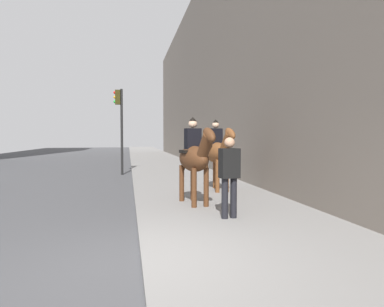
% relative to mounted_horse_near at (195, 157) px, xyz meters
% --- Properties ---
extents(sidewalk_slab, '(120.00, 4.20, 0.12)m').
position_rel_mounted_horse_near_xyz_m(sidewalk_slab, '(-3.72, -0.61, -1.27)').
color(sidewalk_slab, slate).
rests_on(sidewalk_slab, ground).
extents(mounted_horse_near, '(2.14, 0.82, 2.22)m').
position_rel_mounted_horse_near_xyz_m(mounted_horse_near, '(0.00, 0.00, 0.00)').
color(mounted_horse_near, '#4C2B16').
rests_on(mounted_horse_near, sidewalk_slab).
extents(mounted_horse_far, '(2.14, 0.81, 2.28)m').
position_rel_mounted_horse_near_xyz_m(mounted_horse_far, '(2.09, -1.14, 0.05)').
color(mounted_horse_far, brown).
rests_on(mounted_horse_far, sidewalk_slab).
extents(pedestrian_greeting, '(0.31, 0.43, 1.70)m').
position_rel_mounted_horse_near_xyz_m(pedestrian_greeting, '(-1.61, -0.43, -0.23)').
color(pedestrian_greeting, black).
rests_on(pedestrian_greeting, sidewalk_slab).
extents(traffic_light_near_curb, '(0.20, 0.44, 4.16)m').
position_rel_mounted_horse_near_xyz_m(traffic_light_near_curb, '(8.46, 2.03, 1.44)').
color(traffic_light_near_curb, black).
rests_on(traffic_light_near_curb, ground).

